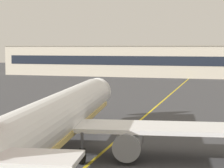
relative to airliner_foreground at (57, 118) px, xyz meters
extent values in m
cube|color=yellow|center=(2.97, 16.00, -3.37)|extent=(4.42, 179.96, 0.01)
cylinder|color=white|center=(-0.02, 0.15, 0.13)|extent=(9.18, 36.16, 3.80)
cone|color=white|center=(-2.93, 19.22, 0.13)|extent=(3.96, 3.11, 3.61)
cube|color=#DBBC66|center=(-0.02, 0.15, -0.91)|extent=(8.67, 33.30, 0.44)
cube|color=black|center=(-2.64, 17.35, 0.80)|extent=(2.98, 1.52, 0.60)
cube|color=white|center=(-0.11, 0.74, -0.72)|extent=(32.36, 9.57, 0.36)
cylinder|color=gray|center=(6.17, 0.68, -1.94)|extent=(2.82, 3.91, 2.30)
cylinder|color=black|center=(5.89, 2.51, -1.94)|extent=(1.96, 0.47, 1.95)
cylinder|color=#4C4C51|center=(-2.21, 14.48, -1.89)|extent=(0.24, 0.24, 1.60)
cylinder|color=black|center=(-2.21, 14.48, -2.92)|extent=(0.53, 0.95, 0.90)
cylinder|color=#4C4C51|center=(-2.29, -2.22, -1.59)|extent=(0.24, 0.24, 1.60)
cylinder|color=black|center=(-2.29, -2.22, -2.72)|extent=(0.59, 1.35, 1.30)
cylinder|color=#4C4C51|center=(2.85, -1.44, -1.59)|extent=(0.24, 0.24, 1.60)
cylinder|color=black|center=(2.85, -1.44, -2.72)|extent=(0.59, 1.35, 1.30)
cone|color=orange|center=(-0.17, 15.99, -3.09)|extent=(0.36, 0.36, 0.55)
cylinder|color=white|center=(-0.17, 15.99, -3.07)|extent=(0.23, 0.23, 0.07)
cube|color=orange|center=(-0.17, 15.99, -3.35)|extent=(0.44, 0.44, 0.03)
cube|color=#B2A893|center=(-0.12, 98.87, 1.39)|extent=(119.48, 12.00, 9.51)
cube|color=black|center=(-0.12, 92.82, 1.79)|extent=(114.70, 0.12, 2.80)
cube|color=gray|center=(-0.12, 98.87, 6.34)|extent=(119.88, 12.40, 0.40)
camera|label=1|loc=(14.65, -32.87, 6.14)|focal=67.76mm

